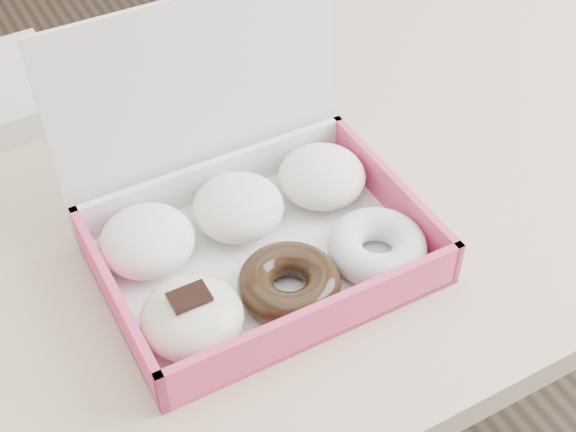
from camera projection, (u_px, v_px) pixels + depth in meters
table at (285, 197)px, 1.04m from camera, size 1.20×0.80×0.75m
donut_box at (251, 227)px, 0.83m from camera, size 0.33×0.27×0.24m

